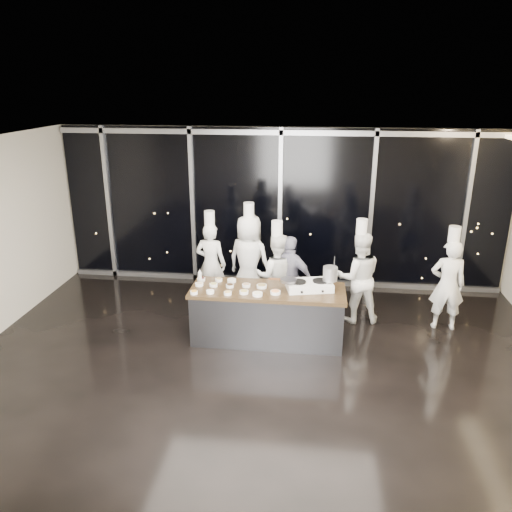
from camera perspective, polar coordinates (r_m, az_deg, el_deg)
The scene contains 15 objects.
ground at distance 7.57m, azimuth 0.61°, elevation -12.74°, with size 9.00×9.00×0.00m, color black.
room_shell at distance 6.64m, azimuth 2.19°, elevation 3.83°, with size 9.02×7.02×3.21m.
window_wall at distance 10.13m, azimuth 2.78°, elevation 5.45°, with size 8.90×0.11×3.20m.
demo_counter at distance 8.13m, azimuth 1.32°, elevation -6.69°, with size 2.46×0.86×0.90m.
stove at distance 7.97m, azimuth 6.10°, elevation -3.34°, with size 0.79×0.59×0.14m.
frying_pan at distance 7.87m, azimuth 3.67°, elevation -2.78°, with size 0.47×0.31×0.04m.
stock_pot at distance 7.96m, azimuth 8.47°, elevation -2.02°, with size 0.23×0.23×0.23m, color #B0B0B3.
prep_bowls at distance 7.96m, azimuth -2.61°, elevation -3.58°, with size 1.41×0.68×0.05m.
squeeze_bottle at distance 8.25m, azimuth -6.43°, elevation -2.26°, with size 0.06×0.06×0.21m.
chef_far_left at distance 9.34m, azimuth -5.18°, elevation -0.82°, with size 0.62×0.45×1.82m.
chef_left at distance 9.28m, azimuth -0.79°, elevation -0.45°, with size 0.99×0.82×1.97m.
chef_center at distance 8.80m, azimuth 2.34°, elevation -2.24°, with size 0.80×0.65×1.78m.
guest at distance 8.78m, azimuth 3.93°, elevation -2.53°, with size 0.96×0.71×1.52m.
chef_right at distance 8.82m, azimuth 11.60°, elevation -2.35°, with size 0.87×0.72×1.86m.
chef_side at distance 8.97m, azimuth 21.05°, elevation -2.97°, with size 0.59×0.39×1.81m.
Camera 1 is at (0.69, -6.38, 4.01)m, focal length 35.00 mm.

